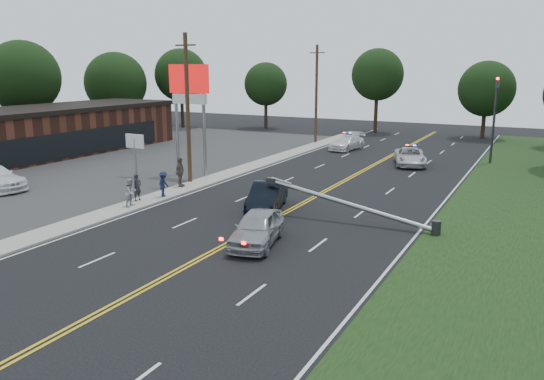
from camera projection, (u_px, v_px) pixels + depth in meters
The scene contains 25 objects.
ground at pixel (199, 260), 22.05m from camera, with size 120.00×120.00×0.00m, color black.
parking_lot at pixel (57, 174), 39.71m from camera, with size 25.00×60.00×0.01m, color #2D2D2D.
sidewalk at pixel (182, 189), 34.46m from camera, with size 1.80×70.00×0.12m, color #9C978D.
centerline_yellow at pixel (299, 205), 30.68m from camera, with size 0.36×80.00×0.00m, color gold.
pharmacy_building at pixel (28, 133), 46.27m from camera, with size 8.40×30.40×4.30m.
pylon_sign at pixel (189, 93), 37.51m from camera, with size 3.20×0.35×8.00m.
small_sign at pixel (135, 145), 38.20m from camera, with size 1.60×0.14×3.10m.
traffic_signal at pixel (495, 112), 43.23m from camera, with size 0.28×0.41×7.05m.
fallen_streetlight at pixel (358, 206), 26.86m from camera, with size 9.36×0.44×1.91m.
utility_pole_mid at pixel (188, 109), 35.41m from camera, with size 1.60×0.28×10.00m.
utility_pole_far at pixel (316, 94), 54.39m from camera, with size 1.60×0.28×10.00m.
tree_2 at pixel (23, 77), 54.99m from camera, with size 7.51×7.51×10.54m.
tree_3 at pixel (116, 83), 65.06m from camera, with size 7.51×7.51×9.62m.
tree_4 at pixel (181, 75), 68.57m from camera, with size 6.75×6.75×10.15m.
tree_5 at pixel (266, 84), 67.97m from camera, with size 5.51×5.51×8.41m.
tree_6 at pixel (378, 75), 63.06m from camera, with size 6.16×6.16×9.99m.
tree_7 at pixel (487, 89), 58.10m from camera, with size 6.07×6.07×8.50m.
crashed_sedan at pixel (267, 196), 29.69m from camera, with size 1.61×4.61×1.52m, color black.
waiting_sedan at pixel (257, 228), 23.78m from camera, with size 1.81×4.49×1.53m, color #9FA0A6.
emergency_a at pixel (410, 157), 43.03m from camera, with size 2.31×5.01×1.39m, color silver.
emergency_b at pixel (347, 143), 51.03m from camera, with size 1.90×4.67×1.36m, color white.
bystander_a at pixel (137, 187), 31.11m from camera, with size 0.59×0.38×1.61m, color #24232A.
bystander_b at pixel (131, 192), 29.89m from camera, with size 0.77×0.60×1.59m, color #9D9DA1.
bystander_c at pixel (164, 184), 32.11m from camera, with size 1.01×0.58×1.56m, color #1A2241.
bystander_d at pixel (180, 172), 34.73m from camera, with size 1.15×0.48×1.95m, color #5E504B.
Camera 1 is at (12.36, -17.03, 7.83)m, focal length 35.00 mm.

